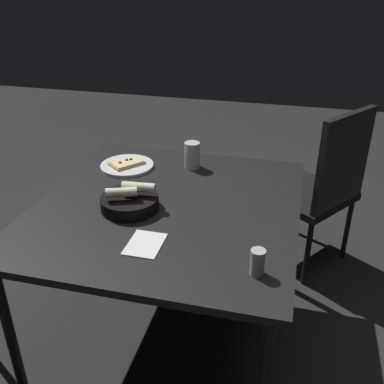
% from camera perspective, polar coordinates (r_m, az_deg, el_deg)
% --- Properties ---
extents(ground, '(8.00, 8.00, 0.00)m').
position_cam_1_polar(ground, '(2.25, -2.71, -17.50)').
color(ground, '#262626').
extents(dining_table, '(1.12, 1.07, 0.71)m').
position_cam_1_polar(dining_table, '(1.85, -3.15, -2.98)').
color(dining_table, black).
rests_on(dining_table, ground).
extents(pizza_plate, '(0.26, 0.26, 0.04)m').
position_cam_1_polar(pizza_plate, '(2.17, -8.38, 3.46)').
color(pizza_plate, white).
rests_on(pizza_plate, dining_table).
extents(bread_basket, '(0.23, 0.23, 0.11)m').
position_cam_1_polar(bread_basket, '(1.79, -7.99, -1.17)').
color(bread_basket, black).
rests_on(bread_basket, dining_table).
extents(beer_glass, '(0.07, 0.07, 0.13)m').
position_cam_1_polar(beer_glass, '(2.12, 0.02, 4.64)').
color(beer_glass, silver).
rests_on(beer_glass, dining_table).
extents(pepper_shaker, '(0.05, 0.05, 0.09)m').
position_cam_1_polar(pepper_shaker, '(1.43, 8.43, -9.13)').
color(pepper_shaker, '#BFB299').
rests_on(pepper_shaker, dining_table).
extents(napkin, '(0.16, 0.12, 0.00)m').
position_cam_1_polar(napkin, '(1.58, -6.07, -6.69)').
color(napkin, white).
rests_on(napkin, dining_table).
extents(chair_far, '(0.61, 0.61, 0.95)m').
position_cam_1_polar(chair_far, '(2.50, 16.31, 1.11)').
color(chair_far, black).
rests_on(chair_far, ground).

